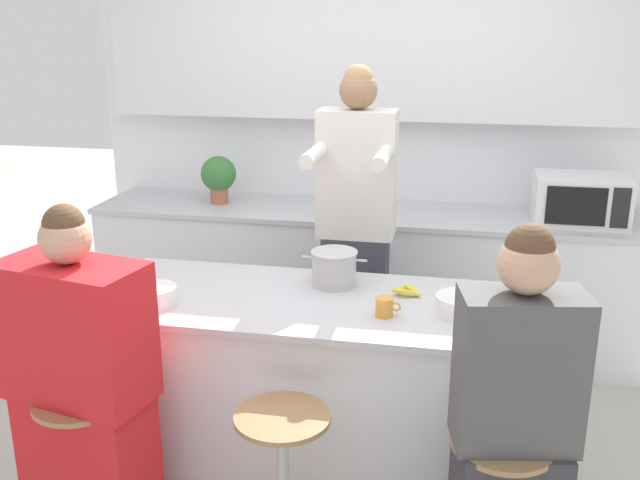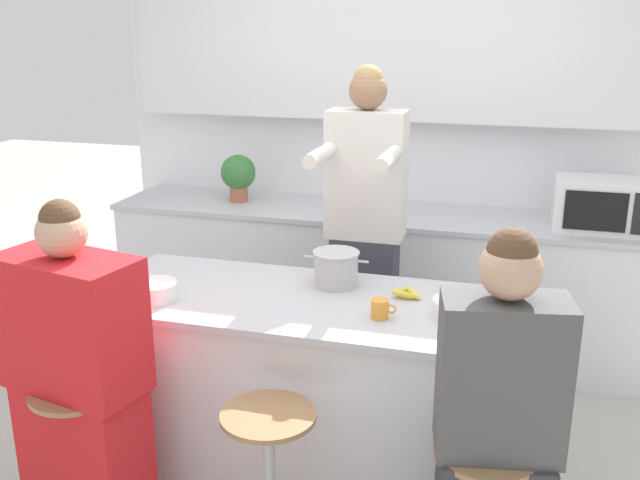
# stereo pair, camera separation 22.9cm
# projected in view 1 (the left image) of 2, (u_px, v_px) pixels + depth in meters

# --- Properties ---
(ground_plane) EXTENTS (16.00, 16.00, 0.00)m
(ground_plane) POSITION_uv_depth(u_px,v_px,m) (317.00, 474.00, 3.38)
(ground_plane) COLOR #B2ADA3
(wall_back) EXTENTS (3.73, 0.22, 2.70)m
(wall_back) POSITION_uv_depth(u_px,v_px,m) (373.00, 103.00, 4.62)
(wall_back) COLOR white
(wall_back) RESTS_ON ground_plane
(back_counter) EXTENTS (3.46, 0.66, 0.91)m
(back_counter) POSITION_uv_depth(u_px,v_px,m) (363.00, 277.00, 4.64)
(back_counter) COLOR silver
(back_counter) RESTS_ON ground_plane
(kitchen_island) EXTENTS (1.96, 0.78, 0.89)m
(kitchen_island) POSITION_uv_depth(u_px,v_px,m) (317.00, 389.00, 3.24)
(kitchen_island) COLOR black
(kitchen_island) RESTS_ON ground_plane
(bar_stool_leftmost) EXTENTS (0.38, 0.38, 0.68)m
(bar_stool_leftmost) POSITION_uv_depth(u_px,v_px,m) (88.00, 472.00, 2.80)
(bar_stool_leftmost) COLOR #997047
(bar_stool_leftmost) RESTS_ON ground_plane
(person_cooking) EXTENTS (0.40, 0.58, 1.85)m
(person_cooking) POSITION_uv_depth(u_px,v_px,m) (356.00, 244.00, 3.77)
(person_cooking) COLOR #383842
(person_cooking) RESTS_ON ground_plane
(person_wrapped_blanket) EXTENTS (0.60, 0.39, 1.44)m
(person_wrapped_blanket) POSITION_uv_depth(u_px,v_px,m) (83.00, 398.00, 2.74)
(person_wrapped_blanket) COLOR red
(person_wrapped_blanket) RESTS_ON ground_plane
(person_seated_near) EXTENTS (0.44, 0.33, 1.46)m
(person_seated_near) POSITION_uv_depth(u_px,v_px,m) (512.00, 445.00, 2.43)
(person_seated_near) COLOR #333338
(person_seated_near) RESTS_ON ground_plane
(cooking_pot) EXTENTS (0.30, 0.21, 0.16)m
(cooking_pot) POSITION_uv_depth(u_px,v_px,m) (334.00, 268.00, 3.27)
(cooking_pot) COLOR #B7BABC
(cooking_pot) RESTS_ON kitchen_island
(fruit_bowl) EXTENTS (0.22, 0.22, 0.08)m
(fruit_bowl) POSITION_uv_depth(u_px,v_px,m) (461.00, 305.00, 2.95)
(fruit_bowl) COLOR white
(fruit_bowl) RESTS_ON kitchen_island
(mixing_bowl_steel) EXTENTS (0.20, 0.20, 0.08)m
(mixing_bowl_steel) POSITION_uv_depth(u_px,v_px,m) (154.00, 296.00, 3.05)
(mixing_bowl_steel) COLOR white
(mixing_bowl_steel) RESTS_ON kitchen_island
(coffee_cup_near) EXTENTS (0.11, 0.07, 0.08)m
(coffee_cup_near) POSITION_uv_depth(u_px,v_px,m) (385.00, 307.00, 2.93)
(coffee_cup_near) COLOR orange
(coffee_cup_near) RESTS_ON kitchen_island
(banana_bunch) EXTENTS (0.15, 0.11, 0.05)m
(banana_bunch) POSITION_uv_depth(u_px,v_px,m) (406.00, 291.00, 3.16)
(banana_bunch) COLOR yellow
(banana_bunch) RESTS_ON kitchen_island
(microwave) EXTENTS (0.53, 0.34, 0.29)m
(microwave) POSITION_uv_depth(u_px,v_px,m) (581.00, 199.00, 4.18)
(microwave) COLOR white
(microwave) RESTS_ON back_counter
(potted_plant) EXTENTS (0.23, 0.23, 0.31)m
(potted_plant) POSITION_uv_depth(u_px,v_px,m) (219.00, 176.00, 4.64)
(potted_plant) COLOR #A86042
(potted_plant) RESTS_ON back_counter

